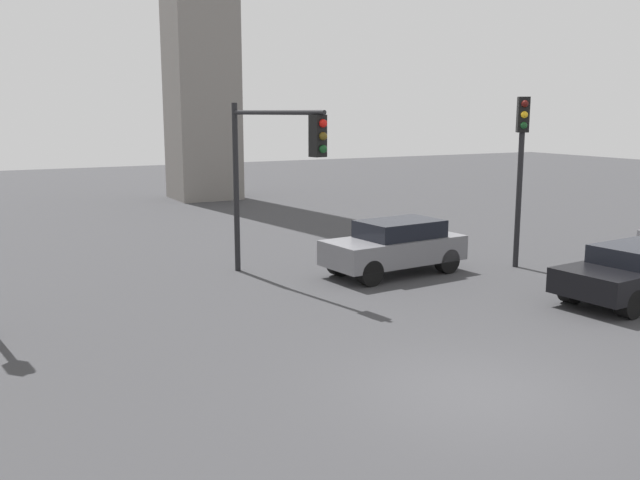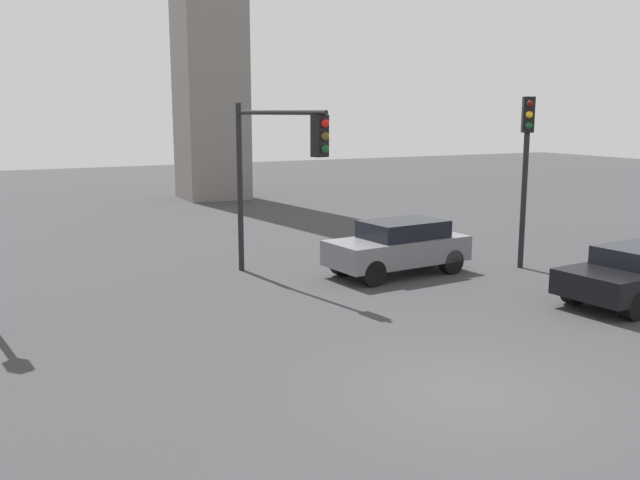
{
  "view_description": "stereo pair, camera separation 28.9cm",
  "coord_description": "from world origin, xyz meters",
  "views": [
    {
      "loc": [
        -7.26,
        -8.34,
        4.52
      ],
      "look_at": [
        -0.47,
        4.54,
        1.84
      ],
      "focal_mm": 39.23,
      "sensor_mm": 36.0,
      "label": 1
    },
    {
      "loc": [
        -7.0,
        -8.47,
        4.52
      ],
      "look_at": [
        -0.47,
        4.54,
        1.84
      ],
      "focal_mm": 39.23,
      "sensor_mm": 36.0,
      "label": 2
    }
  ],
  "objects": [
    {
      "name": "traffic_light_1",
      "position": [
        0.2,
        8.32,
        3.42
      ],
      "size": [
        1.0,
        3.96,
        4.76
      ],
      "rotation": [
        0.0,
        0.0,
        -1.37
      ],
      "color": "black",
      "rests_on": "ground_plane"
    },
    {
      "name": "traffic_light_2",
      "position": [
        7.26,
        6.8,
        3.45
      ],
      "size": [
        0.44,
        0.49,
        4.93
      ],
      "rotation": [
        0.0,
        0.0,
        -2.16
      ],
      "color": "black",
      "rests_on": "ground_plane"
    },
    {
      "name": "car_4",
      "position": [
        3.59,
        7.69,
        0.81
      ],
      "size": [
        4.17,
        2.09,
        1.52
      ],
      "rotation": [
        0.0,
        0.0,
        3.24
      ],
      "color": "slate",
      "rests_on": "ground_plane"
    },
    {
      "name": "ground_plane",
      "position": [
        0.0,
        0.0,
        0.0
      ],
      "size": [
        102.29,
        102.29,
        0.0
      ],
      "primitive_type": "plane",
      "color": "#38383A"
    }
  ]
}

